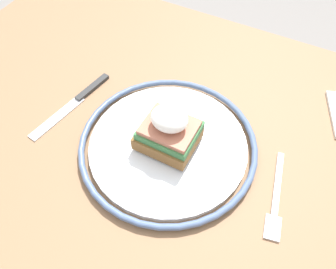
% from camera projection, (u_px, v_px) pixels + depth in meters
% --- Properties ---
extents(ground_plane, '(6.00, 6.00, 0.00)m').
position_uv_depth(ground_plane, '(168.00, 258.00, 1.17)').
color(ground_plane, gray).
extents(dining_table, '(1.02, 0.68, 0.76)m').
position_uv_depth(dining_table, '(169.00, 170.00, 0.66)').
color(dining_table, '#846042').
rests_on(dining_table, ground_plane).
extents(plate, '(0.29, 0.29, 0.02)m').
position_uv_depth(plate, '(168.00, 144.00, 0.53)').
color(plate, silver).
rests_on(plate, dining_table).
extents(sandwich, '(0.09, 0.08, 0.08)m').
position_uv_depth(sandwich, '(169.00, 131.00, 0.50)').
color(sandwich, brown).
rests_on(sandwich, plate).
extents(fork, '(0.04, 0.14, 0.00)m').
position_uv_depth(fork, '(276.00, 199.00, 0.48)').
color(fork, silver).
rests_on(fork, dining_table).
extents(knife, '(0.04, 0.18, 0.01)m').
position_uv_depth(knife, '(78.00, 100.00, 0.59)').
color(knife, '#2D2D2D').
rests_on(knife, dining_table).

